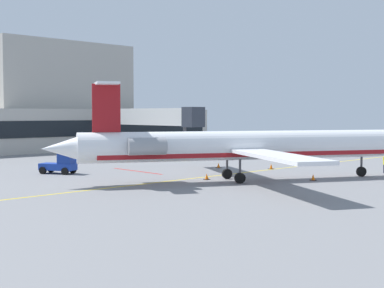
% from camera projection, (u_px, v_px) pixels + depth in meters
% --- Properties ---
extents(ground, '(120.00, 120.00, 0.11)m').
position_uv_depth(ground, '(223.00, 181.00, 46.35)').
color(ground, slate).
extents(terminal_building, '(65.46, 11.42, 17.60)m').
position_uv_depth(terminal_building, '(43.00, 113.00, 84.06)').
color(terminal_building, '#B7B2A8').
rests_on(terminal_building, ground).
extents(jet_bridge_west, '(2.40, 21.91, 6.72)m').
position_uv_depth(jet_bridge_west, '(150.00, 117.00, 76.41)').
color(jet_bridge_west, silver).
rests_on(jet_bridge_west, ground).
extents(regional_jet, '(31.75, 25.19, 8.36)m').
position_uv_depth(regional_jet, '(244.00, 146.00, 46.25)').
color(regional_jet, white).
rests_on(regional_jet, ground).
extents(baggage_tug, '(3.05, 3.76, 2.02)m').
position_uv_depth(baggage_tug, '(61.00, 164.00, 51.69)').
color(baggage_tug, '#19389E').
rests_on(baggage_tug, ground).
extents(pushback_tractor, '(2.31, 2.96, 2.20)m').
position_uv_depth(pushback_tractor, '(171.00, 148.00, 75.32)').
color(pushback_tractor, '#19389E').
rests_on(pushback_tractor, ground).
extents(belt_loader, '(3.25, 2.06, 2.26)m').
position_uv_depth(belt_loader, '(231.00, 148.00, 74.84)').
color(belt_loader, '#19389E').
rests_on(belt_loader, ground).
extents(fuel_tank, '(6.25, 2.37, 2.30)m').
position_uv_depth(fuel_tank, '(149.00, 143.00, 81.99)').
color(fuel_tank, white).
rests_on(fuel_tank, ground).
extents(safety_cone_alpha, '(0.47, 0.47, 0.55)m').
position_uv_depth(safety_cone_alpha, '(313.00, 178.00, 46.56)').
color(safety_cone_alpha, orange).
rests_on(safety_cone_alpha, ground).
extents(safety_cone_bravo, '(0.47, 0.47, 0.55)m').
position_uv_depth(safety_cone_bravo, '(219.00, 166.00, 57.35)').
color(safety_cone_bravo, orange).
rests_on(safety_cone_bravo, ground).
extents(safety_cone_charlie, '(0.47, 0.47, 0.55)m').
position_uv_depth(safety_cone_charlie, '(207.00, 177.00, 47.15)').
color(safety_cone_charlie, orange).
rests_on(safety_cone_charlie, ground).
extents(safety_cone_delta, '(0.47, 0.47, 0.55)m').
position_uv_depth(safety_cone_delta, '(271.00, 167.00, 56.08)').
color(safety_cone_delta, orange).
rests_on(safety_cone_delta, ground).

